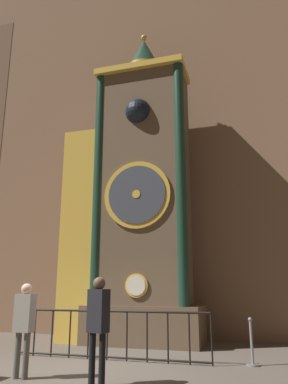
{
  "coord_description": "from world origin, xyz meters",
  "views": [
    {
      "loc": [
        3.68,
        -7.1,
        1.58
      ],
      "look_at": [
        0.44,
        3.79,
        4.47
      ],
      "focal_mm": 35.0,
      "sensor_mm": 36.0,
      "label": 1
    }
  ],
  "objects_px": {
    "clock_tower": "(132,199)",
    "visitor_far": "(98,319)",
    "stanchion_post": "(252,350)",
    "visitor_near": "(24,321)"
  },
  "relations": [
    {
      "from": "clock_tower",
      "to": "visitor_near",
      "type": "distance_m",
      "value": 5.63
    },
    {
      "from": "clock_tower",
      "to": "visitor_far",
      "type": "bearing_deg",
      "value": -78.44
    },
    {
      "from": "visitor_near",
      "to": "stanchion_post",
      "type": "xyz_separation_m",
      "value": [
        3.95,
        2.37,
        -0.68
      ]
    },
    {
      "from": "clock_tower",
      "to": "visitor_near",
      "type": "xyz_separation_m",
      "value": [
        -0.56,
        -4.54,
        -3.28
      ]
    },
    {
      "from": "visitor_far",
      "to": "stanchion_post",
      "type": "distance_m",
      "value": 3.55
    },
    {
      "from": "visitor_far",
      "to": "clock_tower",
      "type": "bearing_deg",
      "value": 120.22
    },
    {
      "from": "clock_tower",
      "to": "visitor_far",
      "type": "relative_size",
      "value": 5.8
    },
    {
      "from": "clock_tower",
      "to": "stanchion_post",
      "type": "distance_m",
      "value": 5.65
    },
    {
      "from": "clock_tower",
      "to": "visitor_near",
      "type": "bearing_deg",
      "value": -97.06
    },
    {
      "from": "clock_tower",
      "to": "visitor_near",
      "type": "height_order",
      "value": "clock_tower"
    }
  ]
}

